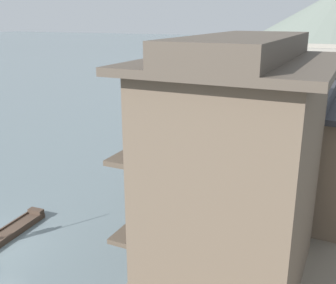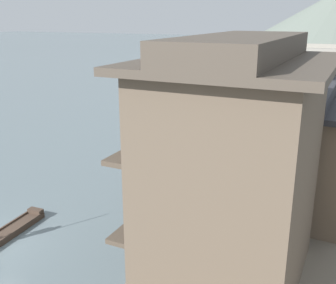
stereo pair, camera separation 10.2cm
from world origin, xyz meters
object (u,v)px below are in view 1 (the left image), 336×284
(house_waterfront_tall, at_px, (297,119))
(boat_moored_far, at_px, (187,100))
(boat_foreground_poled, at_px, (5,235))
(house_waterfront_nearest, at_px, (236,170))
(boat_moored_second, at_px, (294,90))
(mooring_post_dock_far, at_px, (277,119))
(house_waterfront_second, at_px, (287,151))
(house_waterfront_narrow, at_px, (312,100))
(mooring_post_dock_near, at_px, (209,195))
(mooring_post_dock_mid, at_px, (262,135))
(boat_moored_nearest, at_px, (228,76))
(boat_moored_third, at_px, (268,111))
(stone_bridge, at_px, (278,54))

(house_waterfront_tall, bearing_deg, boat_moored_far, 130.18)
(boat_foreground_poled, relative_size, house_waterfront_nearest, 0.55)
(boat_moored_second, relative_size, mooring_post_dock_far, 4.90)
(boat_moored_second, height_order, mooring_post_dock_far, mooring_post_dock_far)
(house_waterfront_second, bearing_deg, house_waterfront_narrow, 91.83)
(mooring_post_dock_near, height_order, mooring_post_dock_mid, mooring_post_dock_mid)
(boat_moored_nearest, xyz_separation_m, mooring_post_dock_near, (14.24, -48.81, 0.94))
(house_waterfront_tall, height_order, mooring_post_dock_far, house_waterfront_tall)
(boat_moored_third, distance_m, stone_bridge, 34.14)
(boat_moored_far, height_order, house_waterfront_second, house_waterfront_second)
(house_waterfront_nearest, distance_m, house_waterfront_second, 7.01)
(boat_moored_far, distance_m, mooring_post_dock_mid, 18.44)
(boat_moored_far, relative_size, stone_bridge, 0.18)
(mooring_post_dock_far, bearing_deg, house_waterfront_tall, -73.52)
(boat_moored_far, bearing_deg, house_waterfront_tall, -49.82)
(house_waterfront_nearest, distance_m, stone_bridge, 65.19)
(boat_moored_nearest, bearing_deg, mooring_post_dock_far, -65.18)
(boat_moored_third, bearing_deg, mooring_post_dock_near, -84.95)
(boat_moored_second, xyz_separation_m, house_waterfront_narrow, (4.86, -24.39, 3.47))
(house_waterfront_nearest, relative_size, house_waterfront_narrow, 1.41)
(mooring_post_dock_near, bearing_deg, stone_bridge, 97.79)
(mooring_post_dock_far, bearing_deg, boat_foreground_poled, -107.64)
(boat_moored_second, height_order, boat_moored_third, boat_moored_second)
(boat_moored_far, height_order, house_waterfront_narrow, house_waterfront_narrow)
(mooring_post_dock_near, distance_m, mooring_post_dock_far, 18.03)
(boat_moored_second, relative_size, boat_moored_far, 0.98)
(boat_foreground_poled, height_order, stone_bridge, stone_bridge)
(stone_bridge, bearing_deg, boat_moored_third, -80.18)
(boat_moored_second, distance_m, house_waterfront_second, 38.61)
(mooring_post_dock_near, bearing_deg, house_waterfront_second, 17.10)
(boat_moored_far, bearing_deg, mooring_post_dock_mid, -48.76)
(boat_foreground_poled, bearing_deg, stone_bridge, 90.20)
(boat_moored_far, height_order, stone_bridge, stone_bridge)
(boat_moored_third, xyz_separation_m, house_waterfront_narrow, (5.34, -10.19, 3.56))
(boat_moored_nearest, xyz_separation_m, boat_moored_third, (12.03, -23.82, -0.01))
(mooring_post_dock_near, bearing_deg, boat_moored_far, 115.23)
(boat_foreground_poled, relative_size, boat_moored_nearest, 1.39)
(house_waterfront_nearest, distance_m, mooring_post_dock_mid, 18.34)
(house_waterfront_nearest, relative_size, house_waterfront_second, 1.24)
(mooring_post_dock_near, distance_m, stone_bridge, 59.06)
(house_waterfront_nearest, height_order, mooring_post_dock_far, house_waterfront_nearest)
(house_waterfront_second, height_order, mooring_post_dock_far, house_waterfront_second)
(boat_moored_third, relative_size, mooring_post_dock_far, 5.53)
(boat_moored_third, bearing_deg, house_waterfront_tall, -73.06)
(house_waterfront_second, distance_m, mooring_post_dock_far, 17.50)
(boat_moored_third, bearing_deg, mooring_post_dock_mid, -80.41)
(boat_moored_second, distance_m, house_waterfront_narrow, 25.11)
(boat_moored_nearest, xyz_separation_m, stone_bridge, (6.23, 9.67, 3.20))
(boat_moored_nearest, xyz_separation_m, mooring_post_dock_far, (14.24, -30.78, 0.94))
(mooring_post_dock_far, bearing_deg, mooring_post_dock_near, -90.00)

